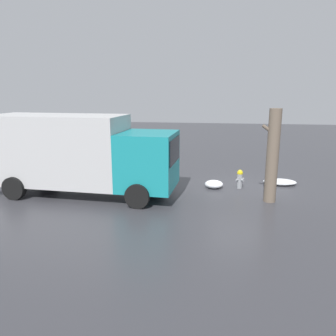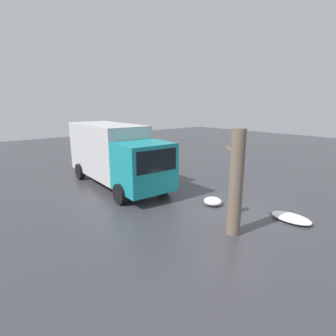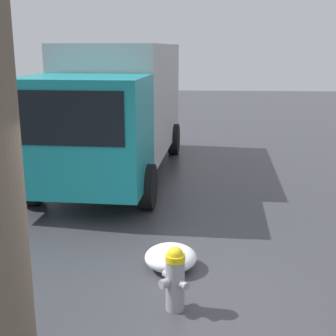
% 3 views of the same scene
% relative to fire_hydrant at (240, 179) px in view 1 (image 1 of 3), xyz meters
% --- Properties ---
extents(ground_plane, '(60.00, 60.00, 0.00)m').
position_rel_fire_hydrant_xyz_m(ground_plane, '(0.00, -0.00, -0.42)').
color(ground_plane, '#38383D').
extents(fire_hydrant, '(0.38, 0.37, 0.82)m').
position_rel_fire_hydrant_xyz_m(fire_hydrant, '(0.00, 0.00, 0.00)').
color(fire_hydrant, gray).
rests_on(fire_hydrant, ground_plane).
extents(tree_trunk, '(0.68, 0.45, 3.50)m').
position_rel_fire_hydrant_xyz_m(tree_trunk, '(-1.02, 1.60, 1.34)').
color(tree_trunk, '#6B5B4C').
rests_on(tree_trunk, ground_plane).
extents(delivery_truck, '(7.56, 2.91, 3.19)m').
position_rel_fire_hydrant_xyz_m(delivery_truck, '(6.47, 1.77, 1.31)').
color(delivery_truck, teal).
rests_on(delivery_truck, ground_plane).
extents(snow_pile_by_hydrant, '(1.46, 0.85, 0.24)m').
position_rel_fire_hydrant_xyz_m(snow_pile_by_hydrant, '(-1.83, -0.86, -0.30)').
color(snow_pile_by_hydrant, white).
rests_on(snow_pile_by_hydrant, ground_plane).
extents(snow_pile_curbside, '(0.78, 0.75, 0.33)m').
position_rel_fire_hydrant_xyz_m(snow_pile_curbside, '(1.10, 0.12, -0.25)').
color(snow_pile_curbside, white).
rests_on(snow_pile_curbside, ground_plane).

